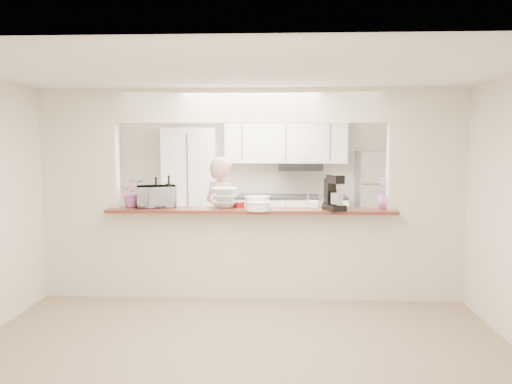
# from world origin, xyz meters

# --- Properties ---
(floor) EXTENTS (6.00, 6.00, 0.00)m
(floor) POSITION_xyz_m (0.00, 0.00, 0.00)
(floor) COLOR tan
(floor) RESTS_ON ground
(tile_overlay) EXTENTS (5.00, 2.90, 0.01)m
(tile_overlay) POSITION_xyz_m (0.00, 1.55, 0.01)
(tile_overlay) COLOR beige
(tile_overlay) RESTS_ON floor
(partition) EXTENTS (5.00, 0.15, 2.50)m
(partition) POSITION_xyz_m (0.00, 0.00, 1.48)
(partition) COLOR silver
(partition) RESTS_ON floor
(bar_counter) EXTENTS (3.40, 0.38, 1.09)m
(bar_counter) POSITION_xyz_m (0.00, -0.00, 0.58)
(bar_counter) COLOR silver
(bar_counter) RESTS_ON floor
(kitchen_cabinets) EXTENTS (3.15, 0.62, 2.25)m
(kitchen_cabinets) POSITION_xyz_m (-0.19, 2.72, 0.97)
(kitchen_cabinets) COLOR white
(kitchen_cabinets) RESTS_ON floor
(refrigerator) EXTENTS (0.75, 0.70, 1.70)m
(refrigerator) POSITION_xyz_m (2.05, 2.65, 0.85)
(refrigerator) COLOR #9F9EA3
(refrigerator) RESTS_ON floor
(flower_left) EXTENTS (0.37, 0.35, 0.34)m
(flower_left) POSITION_xyz_m (-1.44, 0.05, 1.26)
(flower_left) COLOR #C96AB8
(flower_left) RESTS_ON bar_counter
(wine_bottle_a) EXTENTS (0.07, 0.07, 0.36)m
(wine_bottle_a) POSITION_xyz_m (-1.16, 0.07, 1.23)
(wine_bottle_a) COLOR black
(wine_bottle_a) RESTS_ON bar_counter
(wine_bottle_b) EXTENTS (0.08, 0.08, 0.38)m
(wine_bottle_b) POSITION_xyz_m (-1.00, 0.07, 1.24)
(wine_bottle_b) COLOR black
(wine_bottle_b) RESTS_ON bar_counter
(toaster_oven) EXTENTS (0.53, 0.43, 0.26)m
(toaster_oven) POSITION_xyz_m (-1.15, 0.05, 1.22)
(toaster_oven) COLOR #B7B6BC
(toaster_oven) RESTS_ON bar_counter
(serving_bowls) EXTENTS (0.32, 0.32, 0.23)m
(serving_bowls) POSITION_xyz_m (-0.32, 0.05, 1.21)
(serving_bowls) COLOR silver
(serving_bowls) RESTS_ON bar_counter
(plate_stack_a) EXTENTS (0.31, 0.31, 0.14)m
(plate_stack_a) POSITION_xyz_m (0.08, 0.03, 1.16)
(plate_stack_a) COLOR white
(plate_stack_a) RESTS_ON bar_counter
(plate_stack_b) EXTENTS (0.28, 0.28, 0.10)m
(plate_stack_b) POSITION_xyz_m (0.10, -0.19, 1.14)
(plate_stack_b) COLOR white
(plate_stack_b) RESTS_ON bar_counter
(red_bowl) EXTENTS (0.13, 0.13, 0.06)m
(red_bowl) POSITION_xyz_m (-0.15, 0.08, 1.12)
(red_bowl) COLOR maroon
(red_bowl) RESTS_ON bar_counter
(tan_bowl) EXTENTS (0.14, 0.14, 0.06)m
(tan_bowl) POSITION_xyz_m (0.05, 0.08, 1.12)
(tan_bowl) COLOR tan
(tan_bowl) RESTS_ON bar_counter
(utensil_caddy) EXTENTS (0.28, 0.18, 0.24)m
(utensil_caddy) POSITION_xyz_m (0.80, 0.05, 1.19)
(utensil_caddy) COLOR silver
(utensil_caddy) RESTS_ON bar_counter
(stand_mixer) EXTENTS (0.27, 0.32, 0.41)m
(stand_mixer) POSITION_xyz_m (0.97, -0.14, 1.28)
(stand_mixer) COLOR black
(stand_mixer) RESTS_ON bar_counter
(flower_right) EXTENTS (0.27, 0.27, 0.37)m
(flower_right) POSITION_xyz_m (1.60, 0.05, 1.28)
(flower_right) COLOR #AD63B9
(flower_right) RESTS_ON bar_counter
(person) EXTENTS (0.72, 0.69, 1.66)m
(person) POSITION_xyz_m (-0.44, 0.80, 0.83)
(person) COLOR #E0A091
(person) RESTS_ON floor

